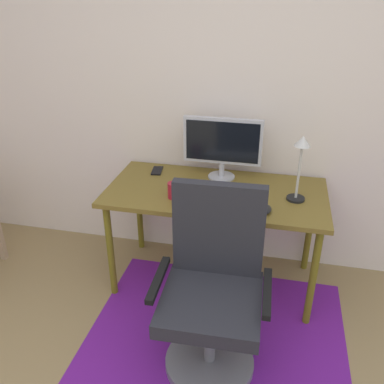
{
  "coord_description": "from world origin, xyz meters",
  "views": [
    {
      "loc": [
        0.24,
        -0.51,
        1.87
      ],
      "look_at": [
        -0.22,
        1.54,
        0.81
      ],
      "focal_mm": 38.27,
      "sensor_mm": 36.0,
      "label": 1
    }
  ],
  "objects_px": {
    "cell_phone": "(157,171)",
    "keyboard": "(215,208)",
    "desk_lamp": "(301,158)",
    "coffee_cup": "(174,190)",
    "office_chair": "(213,296)",
    "desk": "(216,200)",
    "monitor": "(222,144)",
    "computer_mouse": "(266,209)"
  },
  "relations": [
    {
      "from": "cell_phone",
      "to": "keyboard",
      "type": "bearing_deg",
      "value": -50.85
    },
    {
      "from": "keyboard",
      "to": "desk_lamp",
      "type": "xyz_separation_m",
      "value": [
        0.46,
        0.22,
        0.26
      ]
    },
    {
      "from": "keyboard",
      "to": "coffee_cup",
      "type": "xyz_separation_m",
      "value": [
        -0.27,
        0.09,
        0.04
      ]
    },
    {
      "from": "office_chair",
      "to": "desk_lamp",
      "type": "bearing_deg",
      "value": 57.15
    },
    {
      "from": "desk_lamp",
      "to": "coffee_cup",
      "type": "bearing_deg",
      "value": -169.47
    },
    {
      "from": "desk",
      "to": "keyboard",
      "type": "distance_m",
      "value": 0.26
    },
    {
      "from": "monitor",
      "to": "keyboard",
      "type": "xyz_separation_m",
      "value": [
        0.03,
        -0.44,
        -0.23
      ]
    },
    {
      "from": "monitor",
      "to": "office_chair",
      "type": "distance_m",
      "value": 1.02
    },
    {
      "from": "keyboard",
      "to": "computer_mouse",
      "type": "distance_m",
      "value": 0.29
    },
    {
      "from": "desk",
      "to": "cell_phone",
      "type": "xyz_separation_m",
      "value": [
        -0.45,
        0.2,
        0.08
      ]
    },
    {
      "from": "computer_mouse",
      "to": "office_chair",
      "type": "bearing_deg",
      "value": -116.08
    },
    {
      "from": "monitor",
      "to": "desk_lamp",
      "type": "height_order",
      "value": "monitor"
    },
    {
      "from": "monitor",
      "to": "computer_mouse",
      "type": "relative_size",
      "value": 4.95
    },
    {
      "from": "desk",
      "to": "cell_phone",
      "type": "height_order",
      "value": "cell_phone"
    },
    {
      "from": "keyboard",
      "to": "monitor",
      "type": "bearing_deg",
      "value": 94.29
    },
    {
      "from": "computer_mouse",
      "to": "coffee_cup",
      "type": "xyz_separation_m",
      "value": [
        -0.56,
        0.06,
        0.03
      ]
    },
    {
      "from": "cell_phone",
      "to": "office_chair",
      "type": "height_order",
      "value": "office_chair"
    },
    {
      "from": "monitor",
      "to": "desk_lamp",
      "type": "bearing_deg",
      "value": -24.11
    },
    {
      "from": "desk_lamp",
      "to": "keyboard",
      "type": "bearing_deg",
      "value": -153.77
    },
    {
      "from": "desk",
      "to": "office_chair",
      "type": "relative_size",
      "value": 1.38
    },
    {
      "from": "keyboard",
      "to": "desk_lamp",
      "type": "height_order",
      "value": "desk_lamp"
    },
    {
      "from": "computer_mouse",
      "to": "coffee_cup",
      "type": "distance_m",
      "value": 0.57
    },
    {
      "from": "monitor",
      "to": "computer_mouse",
      "type": "height_order",
      "value": "monitor"
    },
    {
      "from": "coffee_cup",
      "to": "desk_lamp",
      "type": "bearing_deg",
      "value": 10.53
    },
    {
      "from": "monitor",
      "to": "desk",
      "type": "bearing_deg",
      "value": -90.92
    },
    {
      "from": "monitor",
      "to": "keyboard",
      "type": "height_order",
      "value": "monitor"
    },
    {
      "from": "keyboard",
      "to": "office_chair",
      "type": "xyz_separation_m",
      "value": [
        0.07,
        -0.42,
        -0.29
      ]
    },
    {
      "from": "computer_mouse",
      "to": "keyboard",
      "type": "bearing_deg",
      "value": -173.57
    },
    {
      "from": "monitor",
      "to": "coffee_cup",
      "type": "height_order",
      "value": "monitor"
    },
    {
      "from": "office_chair",
      "to": "computer_mouse",
      "type": "bearing_deg",
      "value": 62.03
    },
    {
      "from": "coffee_cup",
      "to": "office_chair",
      "type": "distance_m",
      "value": 0.7
    },
    {
      "from": "cell_phone",
      "to": "desk_lamp",
      "type": "bearing_deg",
      "value": -21.6
    },
    {
      "from": "computer_mouse",
      "to": "office_chair",
      "type": "relative_size",
      "value": 0.1
    },
    {
      "from": "cell_phone",
      "to": "desk_lamp",
      "type": "relative_size",
      "value": 0.35
    },
    {
      "from": "coffee_cup",
      "to": "keyboard",
      "type": "bearing_deg",
      "value": -18.27
    },
    {
      "from": "keyboard",
      "to": "office_chair",
      "type": "distance_m",
      "value": 0.52
    },
    {
      "from": "coffee_cup",
      "to": "desk_lamp",
      "type": "distance_m",
      "value": 0.77
    },
    {
      "from": "monitor",
      "to": "office_chair",
      "type": "xyz_separation_m",
      "value": [
        0.1,
        -0.87,
        -0.52
      ]
    },
    {
      "from": "monitor",
      "to": "cell_phone",
      "type": "xyz_separation_m",
      "value": [
        -0.45,
        0.0,
        -0.24
      ]
    },
    {
      "from": "monitor",
      "to": "office_chair",
      "type": "height_order",
      "value": "monitor"
    },
    {
      "from": "computer_mouse",
      "to": "cell_phone",
      "type": "xyz_separation_m",
      "value": [
        -0.78,
        0.42,
        -0.01
      ]
    },
    {
      "from": "keyboard",
      "to": "desk_lamp",
      "type": "relative_size",
      "value": 1.06
    }
  ]
}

